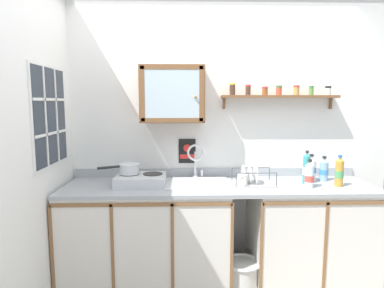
{
  "coord_description": "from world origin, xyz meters",
  "views": [
    {
      "loc": [
        -0.3,
        -2.34,
        1.65
      ],
      "look_at": [
        -0.22,
        0.48,
        1.29
      ],
      "focal_mm": 30.56,
      "sensor_mm": 36.0,
      "label": 1
    }
  ],
  "objects_px": {
    "dish_rack": "(252,180)",
    "trash_bin": "(242,280)",
    "saucepan": "(129,168)",
    "bottle_juice_amber_3": "(339,172)",
    "bottle_water_blue_0": "(324,170)",
    "wall_cabinet": "(172,94)",
    "bottle_opaque_white_4": "(311,169)",
    "warning_sign": "(187,151)",
    "hot_plate_stove": "(141,180)",
    "bottle_detergent_teal_1": "(306,169)",
    "bottle_water_clear_2": "(309,175)",
    "sink": "(197,185)",
    "mug": "(243,180)"
  },
  "relations": [
    {
      "from": "bottle_water_blue_0",
      "to": "bottle_opaque_white_4",
      "type": "xyz_separation_m",
      "value": [
        -0.12,
        0.0,
        0.01
      ]
    },
    {
      "from": "bottle_detergent_teal_1",
      "to": "bottle_opaque_white_4",
      "type": "height_order",
      "value": "bottle_detergent_teal_1"
    },
    {
      "from": "bottle_water_clear_2",
      "to": "warning_sign",
      "type": "distance_m",
      "value": 1.09
    },
    {
      "from": "bottle_water_blue_0",
      "to": "trash_bin",
      "type": "xyz_separation_m",
      "value": [
        -0.76,
        -0.27,
        -0.87
      ]
    },
    {
      "from": "warning_sign",
      "to": "wall_cabinet",
      "type": "bearing_deg",
      "value": -135.24
    },
    {
      "from": "saucepan",
      "to": "bottle_water_clear_2",
      "type": "bearing_deg",
      "value": -4.89
    },
    {
      "from": "hot_plate_stove",
      "to": "mug",
      "type": "height_order",
      "value": "mug"
    },
    {
      "from": "bottle_juice_amber_3",
      "to": "bottle_opaque_white_4",
      "type": "bearing_deg",
      "value": 127.94
    },
    {
      "from": "sink",
      "to": "trash_bin",
      "type": "height_order",
      "value": "sink"
    },
    {
      "from": "saucepan",
      "to": "dish_rack",
      "type": "bearing_deg",
      "value": -1.26
    },
    {
      "from": "bottle_juice_amber_3",
      "to": "mug",
      "type": "xyz_separation_m",
      "value": [
        -0.8,
        0.02,
        -0.07
      ]
    },
    {
      "from": "sink",
      "to": "dish_rack",
      "type": "xyz_separation_m",
      "value": [
        0.46,
        -0.05,
        0.06
      ]
    },
    {
      "from": "mug",
      "to": "warning_sign",
      "type": "bearing_deg",
      "value": 140.66
    },
    {
      "from": "saucepan",
      "to": "bottle_opaque_white_4",
      "type": "relative_size",
      "value": 1.39
    },
    {
      "from": "bottle_juice_amber_3",
      "to": "bottle_water_blue_0",
      "type": "bearing_deg",
      "value": 101.81
    },
    {
      "from": "dish_rack",
      "to": "mug",
      "type": "relative_size",
      "value": 2.89
    },
    {
      "from": "hot_plate_stove",
      "to": "saucepan",
      "type": "bearing_deg",
      "value": 168.17
    },
    {
      "from": "wall_cabinet",
      "to": "bottle_opaque_white_4",
      "type": "bearing_deg",
      "value": -2.87
    },
    {
      "from": "wall_cabinet",
      "to": "saucepan",
      "type": "bearing_deg",
      "value": -155.84
    },
    {
      "from": "saucepan",
      "to": "bottle_juice_amber_3",
      "type": "bearing_deg",
      "value": -3.19
    },
    {
      "from": "bottle_opaque_white_4",
      "to": "trash_bin",
      "type": "height_order",
      "value": "bottle_opaque_white_4"
    },
    {
      "from": "saucepan",
      "to": "bottle_water_clear_2",
      "type": "height_order",
      "value": "bottle_water_clear_2"
    },
    {
      "from": "bottle_detergent_teal_1",
      "to": "wall_cabinet",
      "type": "distance_m",
      "value": 1.32
    },
    {
      "from": "dish_rack",
      "to": "bottle_detergent_teal_1",
      "type": "bearing_deg",
      "value": 2.62
    },
    {
      "from": "saucepan",
      "to": "warning_sign",
      "type": "xyz_separation_m",
      "value": [
        0.5,
        0.29,
        0.1
      ]
    },
    {
      "from": "sink",
      "to": "bottle_opaque_white_4",
      "type": "relative_size",
      "value": 2.25
    },
    {
      "from": "bottle_opaque_white_4",
      "to": "wall_cabinet",
      "type": "relative_size",
      "value": 0.43
    },
    {
      "from": "bottle_water_blue_0",
      "to": "dish_rack",
      "type": "distance_m",
      "value": 0.68
    },
    {
      "from": "trash_bin",
      "to": "bottle_detergent_teal_1",
      "type": "bearing_deg",
      "value": 16.47
    },
    {
      "from": "bottle_water_blue_0",
      "to": "mug",
      "type": "height_order",
      "value": "bottle_water_blue_0"
    },
    {
      "from": "bottle_detergent_teal_1",
      "to": "hot_plate_stove",
      "type": "bearing_deg",
      "value": -179.17
    },
    {
      "from": "bottle_water_blue_0",
      "to": "bottle_juice_amber_3",
      "type": "bearing_deg",
      "value": -78.19
    },
    {
      "from": "wall_cabinet",
      "to": "sink",
      "type": "bearing_deg",
      "value": -34.02
    },
    {
      "from": "warning_sign",
      "to": "trash_bin",
      "type": "relative_size",
      "value": 0.65
    },
    {
      "from": "dish_rack",
      "to": "trash_bin",
      "type": "xyz_separation_m",
      "value": [
        -0.09,
        -0.15,
        -0.81
      ]
    },
    {
      "from": "bottle_water_blue_0",
      "to": "trash_bin",
      "type": "bearing_deg",
      "value": -160.45
    },
    {
      "from": "bottle_water_clear_2",
      "to": "bottle_opaque_white_4",
      "type": "relative_size",
      "value": 0.98
    },
    {
      "from": "bottle_opaque_white_4",
      "to": "mug",
      "type": "relative_size",
      "value": 1.93
    },
    {
      "from": "hot_plate_stove",
      "to": "saucepan",
      "type": "xyz_separation_m",
      "value": [
        -0.1,
        0.02,
        0.1
      ]
    },
    {
      "from": "bottle_water_clear_2",
      "to": "dish_rack",
      "type": "distance_m",
      "value": 0.47
    },
    {
      "from": "sink",
      "to": "mug",
      "type": "xyz_separation_m",
      "value": [
        0.37,
        -0.11,
        0.07
      ]
    },
    {
      "from": "dish_rack",
      "to": "trash_bin",
      "type": "bearing_deg",
      "value": -122.75
    },
    {
      "from": "warning_sign",
      "to": "trash_bin",
      "type": "height_order",
      "value": "warning_sign"
    },
    {
      "from": "hot_plate_stove",
      "to": "bottle_water_blue_0",
      "type": "distance_m",
      "value": 1.61
    },
    {
      "from": "saucepan",
      "to": "bottle_water_blue_0",
      "type": "relative_size",
      "value": 1.51
    },
    {
      "from": "sink",
      "to": "bottle_opaque_white_4",
      "type": "height_order",
      "value": "sink"
    },
    {
      "from": "bottle_juice_amber_3",
      "to": "warning_sign",
      "type": "bearing_deg",
      "value": 162.75
    },
    {
      "from": "mug",
      "to": "trash_bin",
      "type": "bearing_deg",
      "value": -92.97
    },
    {
      "from": "bottle_water_blue_0",
      "to": "dish_rack",
      "type": "bearing_deg",
      "value": -169.42
    },
    {
      "from": "bottle_water_clear_2",
      "to": "wall_cabinet",
      "type": "xyz_separation_m",
      "value": [
        -1.12,
        0.29,
        0.66
      ]
    }
  ]
}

